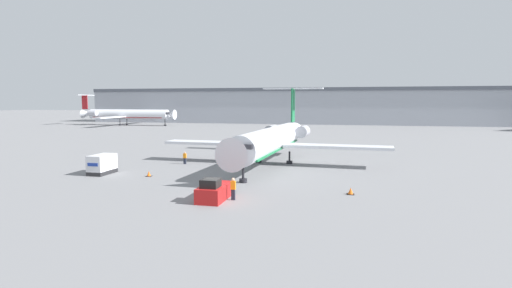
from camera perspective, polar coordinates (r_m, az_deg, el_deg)
ground_plane at (r=33.79m, az=-5.51°, el=-8.02°), size 600.00×600.00×0.00m
terminal_building at (r=151.40m, az=9.20°, el=5.41°), size 180.00×16.80×13.20m
airplane_main at (r=52.33m, az=2.38°, el=0.69°), size 30.38×31.38×10.42m
pushback_tug at (r=33.87m, az=-5.98°, el=-6.71°), size 2.01×4.30×1.95m
luggage_cart at (r=48.67m, az=-21.13°, el=-2.72°), size 1.81×3.44×2.21m
worker_near_tug at (r=33.61m, az=-3.28°, el=-6.33°), size 0.40×0.26×1.88m
worker_by_wing at (r=53.49m, az=-10.14°, el=-1.93°), size 0.40×0.24×1.63m
traffic_cone_left at (r=45.63m, az=-15.06°, el=-4.13°), size 0.59×0.59×0.60m
traffic_cone_right at (r=36.64m, az=13.36°, el=-6.58°), size 0.66×0.66×0.60m
airplane_parked_far_left at (r=145.90m, az=-18.10°, el=4.06°), size 35.73×32.04×10.57m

